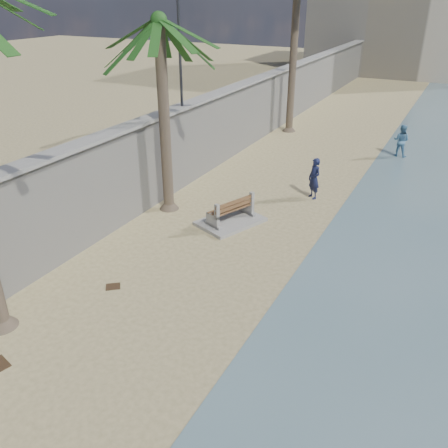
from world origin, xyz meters
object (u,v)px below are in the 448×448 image
(bench_far, at_px, (231,213))
(palm_mid, at_px, (159,23))
(person_a, at_px, (314,176))
(person_b, at_px, (401,139))

(bench_far, height_order, palm_mid, palm_mid)
(palm_mid, distance_m, person_a, 8.65)
(palm_mid, bearing_deg, person_b, 57.69)
(bench_far, bearing_deg, person_b, 69.01)
(palm_mid, distance_m, person_b, 14.92)
(palm_mid, height_order, person_a, palm_mid)
(bench_far, xyz_separation_m, palm_mid, (-2.84, 0.05, 6.61))
(person_a, distance_m, person_b, 8.07)
(palm_mid, xyz_separation_m, person_a, (4.90, 3.80, -6.04))
(palm_mid, xyz_separation_m, person_b, (7.28, 11.51, -6.10))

